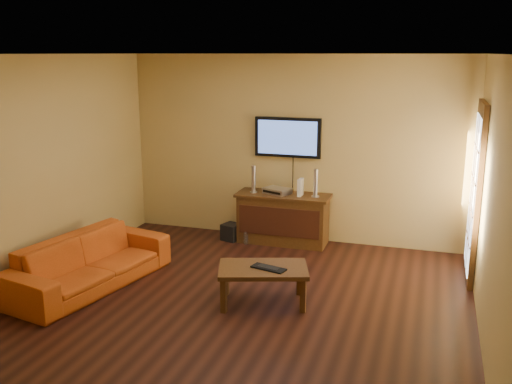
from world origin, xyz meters
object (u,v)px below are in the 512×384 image
at_px(speaker_right, 316,184).
at_px(game_console, 300,187).
at_px(keyboard, 269,268).
at_px(coffee_table, 263,272).
at_px(television, 288,137).
at_px(speaker_left, 254,180).
at_px(bottle, 246,238).
at_px(sofa, 89,254).
at_px(media_console, 283,218).
at_px(av_receiver, 277,191).
at_px(subwoofer, 232,232).

distance_m(speaker_right, game_console, 0.23).
bearing_deg(keyboard, coffee_table, 154.74).
xyz_separation_m(television, keyboard, (0.41, -2.34, -1.09)).
height_order(speaker_left, bottle, speaker_left).
bearing_deg(sofa, media_console, -26.52).
bearing_deg(game_console, av_receiver, 177.91).
bearing_deg(keyboard, television, 99.84).
height_order(television, sofa, television).
bearing_deg(sofa, game_console, -30.51).
height_order(coffee_table, keyboard, keyboard).
height_order(media_console, bottle, media_console).
height_order(sofa, speaker_left, speaker_left).
distance_m(speaker_right, keyboard, 2.17).
bearing_deg(keyboard, sofa, -176.82).
height_order(speaker_left, av_receiver, speaker_left).
bearing_deg(television, game_console, -42.11).
distance_m(av_receiver, keyboard, 2.22).
distance_m(television, keyboard, 2.61).
relative_size(media_console, av_receiver, 3.71).
relative_size(game_console, keyboard, 0.60).
bearing_deg(keyboard, speaker_right, 88.19).
bearing_deg(subwoofer, media_console, 26.65).
height_order(game_console, subwoofer, game_console).
xyz_separation_m(speaker_left, bottle, (-0.05, -0.21, -0.82)).
bearing_deg(television, coffee_table, -81.75).
distance_m(sofa, keyboard, 2.18).
relative_size(media_console, subwoofer, 5.51).
height_order(speaker_left, keyboard, speaker_left).
xyz_separation_m(speaker_left, game_console, (0.70, 0.02, -0.06)).
bearing_deg(media_console, coffee_table, -80.91).
bearing_deg(speaker_left, media_console, 3.88).
distance_m(sofa, av_receiver, 2.84).
xyz_separation_m(sofa, av_receiver, (1.67, 2.26, 0.37)).
bearing_deg(coffee_table, speaker_right, 86.20).
relative_size(speaker_right, av_receiver, 1.09).
height_order(media_console, game_console, game_console).
xyz_separation_m(media_console, subwoofer, (-0.76, -0.12, -0.24)).
bearing_deg(subwoofer, keyboard, -42.43).
bearing_deg(media_console, bottle, -154.50).
height_order(media_console, subwoofer, media_console).
bearing_deg(av_receiver, subwoofer, -145.75).
distance_m(sofa, speaker_right, 3.21).
bearing_deg(coffee_table, media_console, 99.09).
bearing_deg(bottle, speaker_right, 12.97).
bearing_deg(speaker_right, media_console, 178.44).
distance_m(speaker_right, subwoofer, 1.46).
xyz_separation_m(speaker_right, av_receiver, (-0.57, 0.03, -0.14)).
relative_size(television, speaker_left, 2.45).
bearing_deg(av_receiver, television, 87.89).
relative_size(coffee_table, subwoofer, 4.49).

